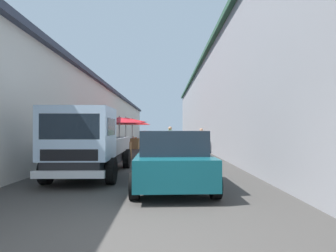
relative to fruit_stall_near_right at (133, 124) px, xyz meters
name	(u,v)px	position (x,y,z in m)	size (l,w,h in m)	color
ground	(154,153)	(-3.67, -1.84, -1.91)	(90.00, 90.00, 0.00)	#3D3A38
building_left_whitewash	(58,117)	(-1.42, 5.18, 0.42)	(49.80, 7.50, 4.65)	beige
building_right_concrete	(253,103)	(-1.42, -8.87, 1.51)	(49.80, 7.50, 6.82)	gray
fruit_stall_near_right	(133,124)	(0.00, 0.00, 0.00)	(2.83, 2.83, 2.38)	#9E9EA3
fruit_stall_near_left	(120,126)	(-7.13, -0.24, -0.24)	(2.73, 2.73, 2.18)	#9E9EA3
fruit_stall_far_right	(125,124)	(-3.20, 0.07, -0.06)	(2.82, 2.82, 2.33)	#9E9EA3
hatchback_car	(172,158)	(-13.75, -2.69, -1.18)	(3.96, 2.02, 1.45)	#0F4C56
delivery_truck	(86,144)	(-12.77, -0.19, -0.87)	(4.93, 2.00, 2.08)	black
vendor_by_crates	(170,138)	(-4.68, -2.82, -0.95)	(0.65, 0.26, 1.65)	navy
vendor_in_shade	(201,139)	(-4.07, -4.77, -1.02)	(0.62, 0.27, 1.55)	navy
plastic_stool	(142,151)	(-6.39, -1.29, -1.59)	(0.30, 0.30, 0.43)	#1E8C3F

